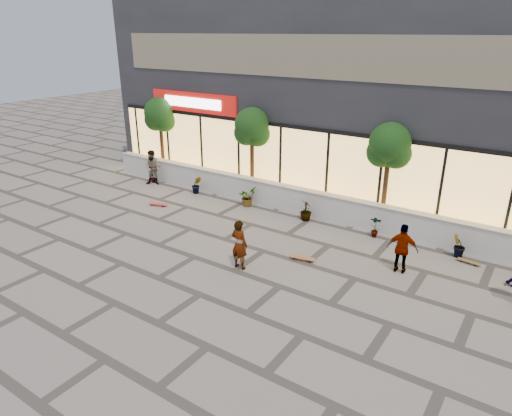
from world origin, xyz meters
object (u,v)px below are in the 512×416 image
Objects in this scene: skateboard_left at (158,204)px; tree_west at (160,116)px; skater_left at (153,168)px; skater_right_near at (402,249)px; skateboard_center at (302,258)px; tree_mideast at (389,148)px; skateboard_right_near at (469,262)px; tree_midwest at (252,129)px; skater_center at (239,245)px.

tree_west is at bearing 114.78° from skateboard_left.
skater_left reaches higher than skater_right_near.
tree_west is 4.58× the size of skateboard_left.
tree_mideast is at bearing 64.88° from skateboard_center.
tree_west reaches higher than skateboard_right_near.
skateboard_left is at bearing -126.61° from tree_midwest.
skateboard_center is at bearing 13.31° from skater_right_near.
tree_west is 15.26m from skateboard_right_near.
tree_west is 2.45× the size of skater_center.
skater_left is (-4.74, -1.43, -2.15)m from tree_midwest.
skateboard_center is (-2.85, -1.01, -0.71)m from skater_right_near.
skateboard_left is at bearing -71.81° from skater_left.
skater_center is 2.19m from skateboard_center.
skateboard_center is (-1.10, -4.27, -2.90)m from tree_mideast.
tree_west is at bearing 146.96° from skateboard_center.
skateboard_left is at bearing -18.63° from skater_center.
skateboard_right_near is (3.41, -1.50, -2.91)m from tree_mideast.
skater_left reaches higher than skateboard_left.
tree_midwest is (5.50, 0.00, 0.00)m from tree_west.
tree_mideast is 2.45× the size of skater_center.
tree_west is 1.00× the size of tree_midwest.
skateboard_right_near is at bearing -140.59° from skater_center.
skater_left is at bearing -24.66° from skater_center.
skateboard_right_near is (9.41, -1.50, -2.91)m from tree_midwest.
skateboard_left is 1.19× the size of skateboard_right_near.
skater_center is 0.96× the size of skater_left.
tree_midwest and tree_mideast have the same top height.
skater_left is 12.63m from skater_right_near.
skater_left reaches higher than skater_center.
tree_mideast is 4.58× the size of skateboard_left.
skater_left is (-8.25, 4.38, 0.04)m from skater_center.
skateboard_left reaches higher than skateboard_right_near.
skateboard_right_near is (4.50, 2.77, -0.01)m from skateboard_center.
skater_left is 1.95× the size of skateboard_center.
skater_center is at bearing -38.57° from skateboard_left.
skateboard_center and skateboard_left have the same top height.
skater_right_near reaches higher than skateboard_right_near.
skater_center is 4.95m from skater_right_near.
tree_mideast is 2.34× the size of skater_left.
skater_right_near is (7.75, -3.26, -2.20)m from tree_midwest.
tree_midwest is 5.40m from skater_left.
tree_midwest is at bearing -55.55° from skater_center.
skater_left is 3.06m from skateboard_left.
skateboard_center is at bearing -22.33° from tree_west.
tree_west is 1.00× the size of tree_mideast.
skater_center is (9.01, -5.80, -2.18)m from tree_west.
tree_west is 11.50m from tree_mideast.
skater_right_near is (13.25, -3.26, -2.20)m from tree_west.
skater_center is 9.34m from skater_left.
tree_west is 11.61m from skateboard_center.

